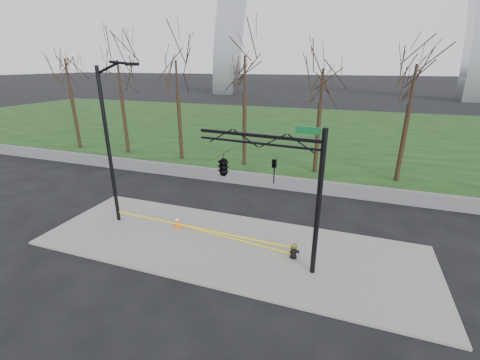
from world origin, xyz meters
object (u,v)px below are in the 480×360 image
(traffic_cone, at_px, (177,222))
(traffic_signal_mast, at_px, (240,167))
(fire_hydrant, at_px, (294,251))
(street_light, at_px, (110,137))

(traffic_cone, distance_m, traffic_signal_mast, 5.49)
(traffic_cone, xyz_separation_m, traffic_signal_mast, (3.86, -1.16, 3.73))
(fire_hydrant, bearing_deg, street_light, 165.35)
(traffic_cone, bearing_deg, traffic_signal_mast, -16.75)
(traffic_signal_mast, bearing_deg, fire_hydrant, 15.96)
(fire_hydrant, xyz_separation_m, traffic_signal_mast, (-2.32, -0.43, 3.70))
(fire_hydrant, height_order, street_light, street_light)
(street_light, relative_size, traffic_signal_mast, 1.37)
(street_light, height_order, traffic_signal_mast, street_light)
(fire_hydrant, relative_size, traffic_cone, 1.19)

